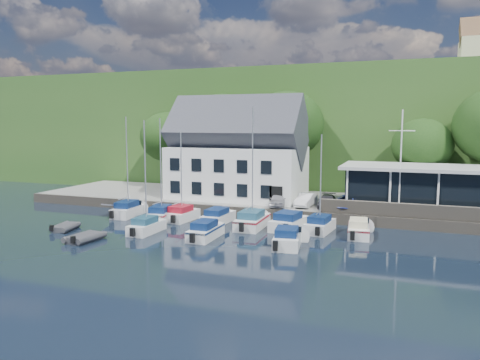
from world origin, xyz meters
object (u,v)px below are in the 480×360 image
(car_silver, at_px, (278,200))
(boat_r1_3, at_px, (218,215))
(flagpole, at_px, (401,162))
(boat_r1_5, at_px, (289,220))
(boat_r1_6, at_px, (321,180))
(boat_r2_2, at_px, (206,229))
(boat_r1_1, at_px, (161,174))
(car_white, at_px, (306,200))
(boat_r2_3, at_px, (287,237))
(dinghy_0, at_px, (65,226))
(boat_r2_1, at_px, (145,182))
(boat_r1_0, at_px, (127,169))
(boat_r1_7, at_px, (359,227))
(boat_r1_4, at_px, (252,174))
(harbor_building, at_px, (238,158))
(car_dgrey, at_px, (327,201))
(boat_r1_2, at_px, (181,174))
(dinghy_1, at_px, (85,236))
(club_pavilion, at_px, (414,187))
(car_blue, at_px, (347,202))

(car_silver, xyz_separation_m, boat_r1_3, (-4.33, -4.88, -0.94))
(flagpole, distance_m, boat_r1_5, 11.39)
(boat_r1_6, distance_m, boat_r2_2, 10.35)
(boat_r1_1, height_order, boat_r1_3, boat_r1_1)
(car_white, bearing_deg, boat_r1_1, -146.87)
(boat_r2_3, bearing_deg, dinghy_0, 175.36)
(car_white, distance_m, boat_r2_1, 15.98)
(boat_r1_0, height_order, boat_r1_7, boat_r1_0)
(flagpole, relative_size, boat_r1_3, 1.46)
(boat_r2_1, height_order, boat_r2_3, boat_r2_1)
(boat_r2_1, bearing_deg, flagpole, 29.20)
(boat_r1_3, xyz_separation_m, boat_r1_4, (3.56, -0.73, 4.05))
(harbor_building, distance_m, boat_r1_1, 10.32)
(car_white, relative_size, boat_r1_7, 0.66)
(car_dgrey, xyz_separation_m, boat_r1_2, (-12.55, -6.04, 2.81))
(harbor_building, xyz_separation_m, dinghy_1, (-5.77, -18.29, -4.98))
(flagpole, height_order, boat_r1_2, flagpole)
(boat_r1_7, xyz_separation_m, dinghy_0, (-23.76, -6.50, -0.38))
(club_pavilion, xyz_separation_m, boat_r1_5, (-9.96, -8.42, -2.27))
(flagpole, relative_size, dinghy_0, 3.25)
(boat_r1_6, relative_size, boat_r1_7, 1.50)
(dinghy_1, bearing_deg, boat_r1_4, 45.06)
(car_silver, height_order, boat_r1_6, boat_r1_6)
(boat_r1_1, xyz_separation_m, boat_r1_6, (14.75, 0.58, -0.02))
(car_blue, height_order, boat_r1_7, car_blue)
(car_silver, bearing_deg, boat_r2_3, -79.30)
(car_silver, relative_size, boat_r2_1, 0.45)
(car_white, relative_size, boat_r1_1, 0.44)
(club_pavilion, height_order, boat_r1_3, club_pavilion)
(dinghy_1, bearing_deg, boat_r1_6, 34.81)
(boat_r1_7, bearing_deg, car_white, 126.28)
(boat_r1_4, bearing_deg, dinghy_0, -157.86)
(boat_r2_2, relative_size, dinghy_1, 1.90)
(boat_r2_3, bearing_deg, car_blue, 67.17)
(car_silver, relative_size, boat_r1_7, 0.64)
(boat_r1_5, bearing_deg, dinghy_1, -137.32)
(boat_r2_3, xyz_separation_m, dinghy_0, (-19.17, -1.36, -0.40))
(car_dgrey, height_order, boat_r1_7, car_dgrey)
(harbor_building, distance_m, car_blue, 13.10)
(boat_r2_2, distance_m, dinghy_0, 12.55)
(flagpole, height_order, boat_r2_1, flagpole)
(boat_r2_3, bearing_deg, boat_r1_4, 122.89)
(club_pavilion, height_order, boat_r1_1, boat_r1_1)
(boat_r1_5, bearing_deg, car_dgrey, 79.09)
(boat_r1_7, relative_size, boat_r2_1, 0.69)
(club_pavilion, relative_size, car_white, 3.40)
(boat_r2_3, bearing_deg, car_white, 86.99)
(car_silver, xyz_separation_m, flagpole, (11.14, 0.24, 3.98))
(car_white, height_order, dinghy_0, car_white)
(boat_r1_6, height_order, boat_r1_7, boat_r1_6)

